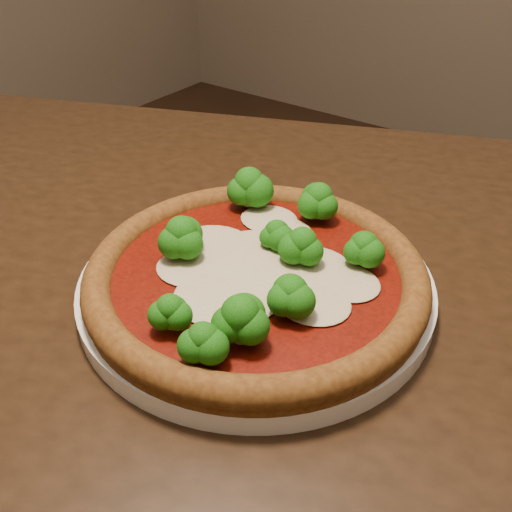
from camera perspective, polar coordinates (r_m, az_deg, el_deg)
The scene contains 3 objects.
dining_table at distance 0.57m, azimuth -7.82°, elevation -11.45°, with size 1.47×1.28×0.75m.
plate at distance 0.51m, azimuth -0.00°, elevation -2.88°, with size 0.31×0.31×0.02m, color white.
pizza at distance 0.48m, azimuth 0.05°, elevation -1.38°, with size 0.29×0.29×0.06m.
Camera 1 is at (0.21, -0.49, 1.07)m, focal length 40.00 mm.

